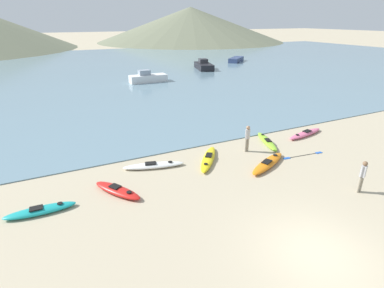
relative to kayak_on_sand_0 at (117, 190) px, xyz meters
name	(u,v)px	position (x,y,z in m)	size (l,w,h in m)	color
ground_plane	(317,254)	(5.41, -7.02, -0.16)	(400.00, 400.00, 0.00)	tan
bay_water	(97,70)	(5.41, 38.27, -0.13)	(160.00, 70.00, 0.06)	slate
far_hill_right	(190,24)	(47.23, 90.75, 5.57)	(65.46, 65.46, 11.46)	#6B7056
kayak_on_sand_0	(117,190)	(0.00, 0.00, 0.00)	(2.06, 2.72, 0.36)	red
kayak_on_sand_1	(305,134)	(13.68, 1.80, -0.01)	(3.56, 1.32, 0.33)	#E5668C
kayak_on_sand_2	(208,159)	(5.55, 1.19, -0.02)	(2.65, 3.18, 0.32)	yellow
kayak_on_sand_3	(267,141)	(10.34, 1.85, -0.02)	(1.62, 3.28, 0.31)	#8CCC2D
kayak_on_sand_4	(40,210)	(-3.30, -0.15, -0.02)	(2.87, 0.74, 0.31)	teal
kayak_on_sand_5	(268,163)	(8.27, -0.80, -0.01)	(3.42, 2.15, 0.34)	orange
kayak_on_sand_6	(154,165)	(2.42, 1.78, -0.03)	(3.42, 1.52, 0.30)	white
person_near_foreground	(362,175)	(10.37, -4.90, 0.77)	(0.33, 0.27, 1.62)	gray
person_near_waterline	(247,137)	(8.34, 1.36, 0.80)	(0.34, 0.23, 1.68)	gray
moored_boat_0	(236,60)	(30.95, 36.56, 0.30)	(4.94, 4.65, 0.79)	navy
moored_boat_1	(148,78)	(9.66, 24.94, 0.44)	(4.75, 1.76, 1.54)	white
moored_boat_2	(204,66)	(21.18, 31.28, 0.45)	(3.38, 5.63, 1.57)	black
loose_paddle	(303,155)	(11.04, -0.67, -0.14)	(2.78, 0.48, 0.03)	black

